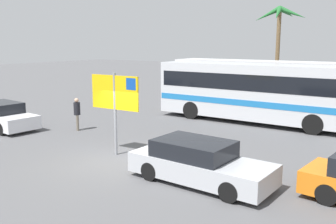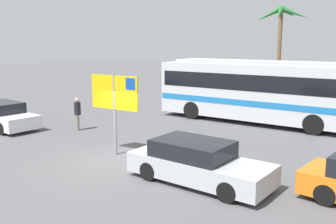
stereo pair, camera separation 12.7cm
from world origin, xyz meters
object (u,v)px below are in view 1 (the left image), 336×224
object	(u,v)px
ferry_sign	(116,96)
car_silver	(199,163)
bus_rear_coach	(257,83)
pedestrian_by_bus	(77,112)
car_white	(2,116)
bus_front_coach	(256,90)

from	to	relation	value
ferry_sign	car_silver	distance (m)	4.50
bus_rear_coach	car_silver	size ratio (longest dim) A/B	2.35
bus_rear_coach	pedestrian_by_bus	bearing A→B (deg)	-116.80
car_silver	pedestrian_by_bus	size ratio (longest dim) A/B	2.84
car_silver	pedestrian_by_bus	bearing A→B (deg)	164.33
car_white	pedestrian_by_bus	world-z (taller)	pedestrian_by_bus
bus_front_coach	bus_rear_coach	xyz separation A→B (m)	(-1.32, 3.52, 0.00)
bus_rear_coach	pedestrian_by_bus	size ratio (longest dim) A/B	6.67
car_white	car_silver	distance (m)	12.01
ferry_sign	car_white	world-z (taller)	ferry_sign
bus_rear_coach	ferry_sign	world-z (taller)	ferry_sign
ferry_sign	bus_front_coach	bearing A→B (deg)	73.75
car_white	car_silver	bearing A→B (deg)	0.29
ferry_sign	bus_rear_coach	bearing A→B (deg)	83.51
car_white	ferry_sign	bearing A→B (deg)	3.57
bus_front_coach	ferry_sign	size ratio (longest dim) A/B	3.38
bus_front_coach	ferry_sign	distance (m)	9.12
bus_front_coach	car_silver	bearing A→B (deg)	-78.30
bus_rear_coach	car_white	distance (m)	15.02
ferry_sign	pedestrian_by_bus	xyz separation A→B (m)	(-4.44, 2.03, -1.37)
ferry_sign	car_silver	bearing A→B (deg)	-13.47
bus_rear_coach	bus_front_coach	bearing A→B (deg)	-69.42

